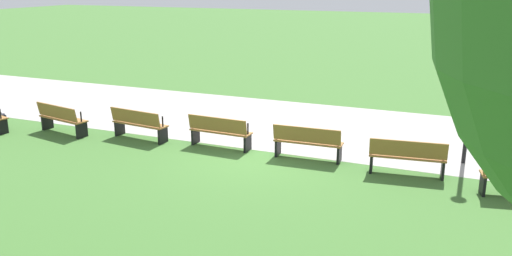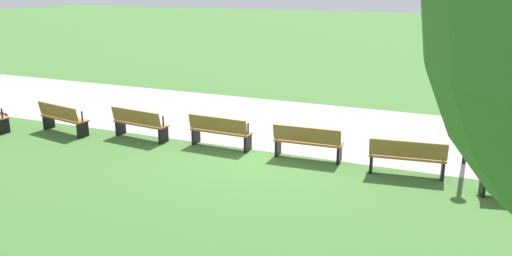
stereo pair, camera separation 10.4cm
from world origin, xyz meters
The scene contains 8 objects.
ground_plane centered at (0.00, 0.00, 0.00)m, with size 120.00×120.00×0.00m, color #3D6B2D.
path_paving centered at (0.00, 2.95, 0.00)m, with size 31.54×5.71×0.01m, color #A39E99.
bench_1 centered at (-6.08, -0.67, 0.47)m, with size 1.77×0.80×0.89m.
bench_2 centered at (-3.66, -0.28, 0.47)m, with size 1.76×0.67×0.89m.
bench_3 centered at (-1.22, -0.09, 0.47)m, with size 1.73×0.54×0.89m.
bench_4 centered at (1.22, -0.09, 0.47)m, with size 1.73×0.54×0.89m.
bench_5 centered at (3.66, -0.28, 0.47)m, with size 1.76×0.67×0.89m.
lamp_post centered at (4.86, 1.15, 3.03)m, with size 0.32×0.32×4.41m.
Camera 2 is at (4.92, -12.05, 4.40)m, focal length 36.80 mm.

